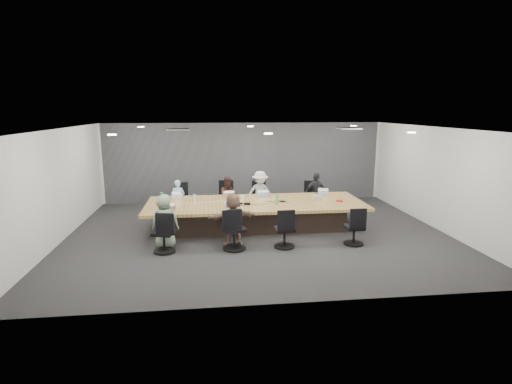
{
  "coord_description": "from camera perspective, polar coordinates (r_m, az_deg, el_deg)",
  "views": [
    {
      "loc": [
        -1.26,
        -10.22,
        3.28
      ],
      "look_at": [
        0.0,
        0.4,
        1.05
      ],
      "focal_mm": 28.0,
      "sensor_mm": 36.0,
      "label": 1
    }
  ],
  "objects": [
    {
      "name": "wall_left",
      "position": [
        11.04,
        -26.45,
        0.73
      ],
      "size": [
        0.0,
        8.0,
        2.8
      ],
      "primitive_type": "cube",
      "rotation": [
        1.57,
        0.0,
        1.57
      ],
      "color": "silver",
      "rests_on": "ground"
    },
    {
      "name": "bottle_clear",
      "position": [
        11.17,
        -8.77,
        -0.91
      ],
      "size": [
        0.07,
        0.07,
        0.23
      ],
      "primitive_type": "cylinder",
      "rotation": [
        0.0,
        0.0,
        0.01
      ],
      "color": "silver",
      "rests_on": "conference_table"
    },
    {
      "name": "wall_right",
      "position": [
        12.13,
        24.41,
        1.81
      ],
      "size": [
        0.0,
        8.0,
        2.8
      ],
      "primitive_type": "cube",
      "rotation": [
        1.57,
        0.0,
        -1.57
      ],
      "color": "silver",
      "rests_on": "ground"
    },
    {
      "name": "laptop_4",
      "position": [
        10.29,
        -12.59,
        -2.75
      ],
      "size": [
        0.37,
        0.29,
        0.02
      ],
      "primitive_type": "cube",
      "rotation": [
        0.0,
        0.0,
        0.17
      ],
      "color": "#8C6647",
      "rests_on": "conference_table"
    },
    {
      "name": "laptop_1",
      "position": [
        11.81,
        -3.79,
        -0.62
      ],
      "size": [
        0.38,
        0.29,
        0.02
      ],
      "primitive_type": "cube",
      "rotation": [
        0.0,
        0.0,
        3.32
      ],
      "color": "#8C6647",
      "rests_on": "conference_table"
    },
    {
      "name": "person_4",
      "position": [
        9.79,
        -12.88,
        -4.08
      ],
      "size": [
        0.65,
        0.43,
        1.31
      ],
      "primitive_type": "imported",
      "rotation": [
        0.0,
        0.0,
        3.12
      ],
      "color": "gray",
      "rests_on": "ground"
    },
    {
      "name": "laptop_0",
      "position": [
        11.83,
        -11.29,
        -0.8
      ],
      "size": [
        0.32,
        0.24,
        0.02
      ],
      "primitive_type": "cube",
      "rotation": [
        0.0,
        0.0,
        2.99
      ],
      "color": "#B2B2B7",
      "rests_on": "conference_table"
    },
    {
      "name": "chair_0",
      "position": [
        12.79,
        -10.93,
        -1.47
      ],
      "size": [
        0.68,
        0.68,
        0.79
      ],
      "primitive_type": null,
      "rotation": [
        0.0,
        0.0,
        3.46
      ],
      "color": "black",
      "rests_on": "ground"
    },
    {
      "name": "person_0",
      "position": [
        12.4,
        -11.07,
        -1.0
      ],
      "size": [
        0.48,
        0.37,
        1.17
      ],
      "primitive_type": "imported",
      "rotation": [
        0.0,
        0.0,
        6.05
      ],
      "color": "#A6DAEF",
      "rests_on": "ground"
    },
    {
      "name": "person_3",
      "position": [
        12.8,
        8.52,
        -0.16
      ],
      "size": [
        0.83,
        0.51,
        1.32
      ],
      "primitive_type": "imported",
      "rotation": [
        0.0,
        0.0,
        6.54
      ],
      "color": "#242529",
      "rests_on": "ground"
    },
    {
      "name": "bottle_green_right",
      "position": [
        10.8,
        3.03,
        -1.11
      ],
      "size": [
        0.09,
        0.09,
        0.27
      ],
      "primitive_type": "cylinder",
      "rotation": [
        0.0,
        0.0,
        0.23
      ],
      "color": "#488F55",
      "rests_on": "conference_table"
    },
    {
      "name": "ceiling",
      "position": [
        10.31,
        0.27,
        9.11
      ],
      "size": [
        10.0,
        8.0,
        0.0
      ],
      "primitive_type": "cube",
      "color": "white",
      "rests_on": "wall_back"
    },
    {
      "name": "stapler",
      "position": [
        10.77,
        -1.27,
        -1.69
      ],
      "size": [
        0.17,
        0.09,
        0.06
      ],
      "primitive_type": "cube",
      "rotation": [
        0.0,
        0.0,
        -0.31
      ],
      "color": "black",
      "rests_on": "conference_table"
    },
    {
      "name": "canvas_bag",
      "position": [
        11.43,
        8.81,
        -0.83
      ],
      "size": [
        0.29,
        0.2,
        0.14
      ],
      "primitive_type": "cube",
      "rotation": [
        0.0,
        0.0,
        -0.14
      ],
      "color": "#C1B39B",
      "rests_on": "conference_table"
    },
    {
      "name": "laptop_3",
      "position": [
        12.26,
        9.2,
        -0.29
      ],
      "size": [
        0.35,
        0.28,
        0.02
      ],
      "primitive_type": "cube",
      "rotation": [
        0.0,
        0.0,
        2.91
      ],
      "color": "#B2B2B7",
      "rests_on": "conference_table"
    },
    {
      "name": "laptop_2",
      "position": [
        11.9,
        0.92,
        -0.51
      ],
      "size": [
        0.35,
        0.24,
        0.02
      ],
      "primitive_type": "cube",
      "rotation": [
        0.0,
        0.0,
        3.16
      ],
      "color": "#B2B2B7",
      "rests_on": "conference_table"
    },
    {
      "name": "laptop_5",
      "position": [
        10.25,
        -3.5,
        -2.54
      ],
      "size": [
        0.35,
        0.24,
        0.02
      ],
      "primitive_type": "cube",
      "rotation": [
        0.0,
        0.0,
        -0.0
      ],
      "color": "#B2B2B7",
      "rests_on": "conference_table"
    },
    {
      "name": "chair_2",
      "position": [
        12.84,
        0.38,
        -1.13
      ],
      "size": [
        0.63,
        0.63,
        0.82
      ],
      "primitive_type": null,
      "rotation": [
        0.0,
        0.0,
        3.29
      ],
      "color": "black",
      "rests_on": "ground"
    },
    {
      "name": "bottle_green_left",
      "position": [
        11.38,
        -13.32,
        -0.73
      ],
      "size": [
        0.09,
        0.09,
        0.28
      ],
      "primitive_type": "cylinder",
      "rotation": [
        0.0,
        0.0,
        -0.18
      ],
      "color": "#488F55",
      "rests_on": "conference_table"
    },
    {
      "name": "chair_4",
      "position": [
        9.53,
        -13.02,
        -6.16
      ],
      "size": [
        0.66,
        0.66,
        0.79
      ],
      "primitive_type": null,
      "rotation": [
        0.0,
        0.0,
        -0.28
      ],
      "color": "black",
      "rests_on": "ground"
    },
    {
      "name": "chair_5",
      "position": [
        9.48,
        -3.15,
        -5.76
      ],
      "size": [
        0.7,
        0.7,
        0.85
      ],
      "primitive_type": null,
      "rotation": [
        0.0,
        0.0,
        0.25
      ],
      "color": "black",
      "rests_on": "ground"
    },
    {
      "name": "person_2",
      "position": [
        12.44,
        0.58,
        -0.21
      ],
      "size": [
        0.96,
        0.63,
        1.39
      ],
      "primitive_type": "imported",
      "rotation": [
        0.0,
        0.0,
        6.41
      ],
      "color": "#BDBDBD",
      "rests_on": "ground"
    },
    {
      "name": "conference_table",
      "position": [
        11.17,
        -0.06,
        -3.16
      ],
      "size": [
        6.0,
        2.2,
        0.74
      ],
      "color": "#362820",
      "rests_on": "ground"
    },
    {
      "name": "chair_1",
      "position": [
        12.76,
        -3.99,
        -1.15
      ],
      "size": [
        0.71,
        0.71,
        0.86
      ],
      "primitive_type": null,
      "rotation": [
        0.0,
        0.0,
        2.9
      ],
      "color": "black",
      "rests_on": "ground"
    },
    {
      "name": "wall_front",
      "position": [
        6.62,
        4.52,
        -4.76
      ],
      "size": [
        10.0,
        0.0,
        2.8
      ],
      "primitive_type": "cube",
      "rotation": [
        -1.57,
        0.0,
        0.0
      ],
      "color": "silver",
      "rests_on": "ground"
    },
    {
      "name": "wall_back",
      "position": [
        14.4,
        -1.7,
        4.27
      ],
      "size": [
        10.0,
        0.0,
        2.8
      ],
      "primitive_type": "cube",
      "rotation": [
        1.57,
        0.0,
        0.0
      ],
      "color": "silver",
      "rests_on": "ground"
    },
    {
      "name": "floor",
      "position": [
        10.81,
        0.25,
        -5.89
      ],
      "size": [
        10.0,
        8.0,
        0.0
      ],
      "primitive_type": "cube",
      "color": "#2C2B2E",
      "rests_on": "ground"
    },
    {
      "name": "mic_left",
      "position": [
        10.89,
        -2.25,
        -1.64
      ],
      "size": [
        0.18,
        0.14,
        0.03
      ],
      "primitive_type": "cube",
      "rotation": [
        0.0,
        0.0,
        -0.33
      ],
      "color": "black",
      "rests_on": "conference_table"
    },
    {
      "name": "chair_3",
      "position": [
        13.19,
        8.08,
        -1.1
      ],
      "size": [
        0.58,
        0.58,
        0.74
      ],
      "primitive_type": null,
      "rotation": [
        0.0,
        0.0,
        2.96
      ],
      "color": "black",
      "rests_on": "ground"
    },
    {
      "name": "snack_packet",
      "position": [
        11.42,
        11.88,
        -1.23
      ],
      "size": [
        0.21,
        0.18,
        0.04
      ],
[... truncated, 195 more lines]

